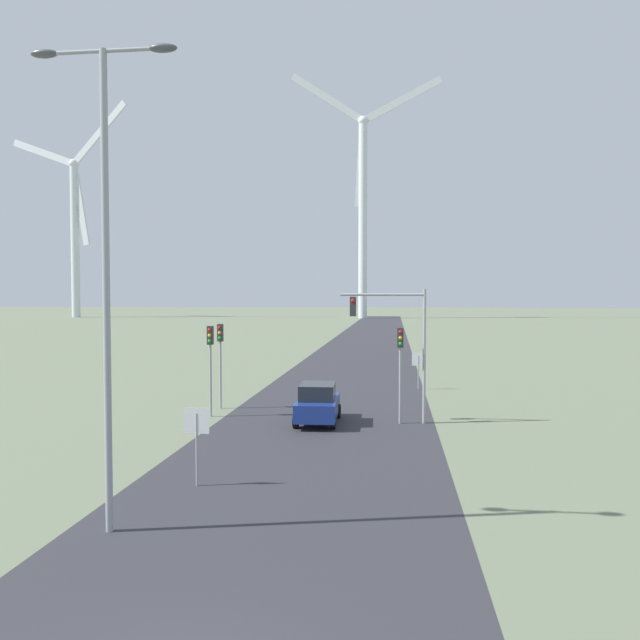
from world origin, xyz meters
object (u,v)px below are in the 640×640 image
object	(u,v)px
traffic_light_mast_overhead	(396,329)
car_approaching	(318,403)
traffic_light_post_near_right	(400,354)
wind_turbine_far_left	(75,220)
traffic_light_post_mid_left	(220,347)
stop_sign_near	(197,431)
traffic_light_post_near_left	(210,351)
stop_sign_far	(418,364)
wind_turbine_left	(363,197)
streetlamp	(106,237)

from	to	relation	value
traffic_light_mast_overhead	car_approaching	world-z (taller)	traffic_light_mast_overhead
car_approaching	traffic_light_post_near_right	bearing A→B (deg)	4.54
wind_turbine_far_left	traffic_light_mast_overhead	bearing A→B (deg)	-56.83
traffic_light_post_mid_left	car_approaching	world-z (taller)	traffic_light_post_mid_left
stop_sign_near	car_approaching	size ratio (longest dim) A/B	0.58
traffic_light_post_near_left	traffic_light_post_mid_left	xyz separation A→B (m)	(-0.12, 2.16, -0.00)
stop_sign_far	wind_turbine_left	bearing A→B (deg)	94.46
wind_turbine_far_left	wind_turbine_left	size ratio (longest dim) A/B	0.89
traffic_light_mast_overhead	wind_turbine_left	distance (m)	134.44
traffic_light_post_near_right	streetlamp	bearing A→B (deg)	-117.60
traffic_light_post_near_left	traffic_light_post_near_right	xyz separation A→B (m)	(9.09, -0.58, -0.00)
traffic_light_post_mid_left	traffic_light_mast_overhead	distance (m)	9.42
streetlamp	car_approaching	world-z (taller)	streetlamp
stop_sign_far	traffic_light_mast_overhead	size ratio (longest dim) A/B	0.37
stop_sign_far	wind_turbine_far_left	size ratio (longest dim) A/B	0.04
stop_sign_near	traffic_light_mast_overhead	xyz separation A→B (m)	(6.10, 10.32, 2.63)
stop_sign_near	wind_turbine_left	size ratio (longest dim) A/B	0.04
stop_sign_near	traffic_light_post_near_right	world-z (taller)	traffic_light_post_near_right
traffic_light_post_mid_left	wind_turbine_left	bearing A→B (deg)	89.55
stop_sign_near	wind_turbine_left	xyz separation A→B (m)	(-1.88, 141.86, 29.26)
streetlamp	traffic_light_post_mid_left	distance (m)	17.33
streetlamp	wind_turbine_left	world-z (taller)	wind_turbine_left
traffic_light_mast_overhead	stop_sign_near	bearing A→B (deg)	-120.59
traffic_light_post_mid_left	wind_turbine_far_left	xyz separation A→B (m)	(-75.89, 127.28, 22.89)
traffic_light_post_near_left	wind_turbine_left	size ratio (longest dim) A/B	0.07
wind_turbine_left	traffic_light_post_near_right	bearing A→B (deg)	-86.44
traffic_light_post_near_right	stop_sign_far	bearing A→B (deg)	83.29
streetlamp	traffic_light_post_near_left	size ratio (longest dim) A/B	2.70
car_approaching	wind_turbine_far_left	world-z (taller)	wind_turbine_far_left
traffic_light_mast_overhead	traffic_light_post_near_left	bearing A→B (deg)	177.44
stop_sign_far	car_approaching	size ratio (longest dim) A/B	0.55
wind_turbine_far_left	wind_turbine_left	world-z (taller)	wind_turbine_left
streetlamp	wind_turbine_far_left	bearing A→B (deg)	118.37
stop_sign_far	car_approaching	bearing A→B (deg)	-114.65
traffic_light_post_near_left	traffic_light_post_near_right	bearing A→B (deg)	-3.64
stop_sign_far	traffic_light_post_near_right	world-z (taller)	traffic_light_post_near_right
stop_sign_far	streetlamp	bearing A→B (deg)	-109.19
traffic_light_mast_overhead	wind_turbine_left	size ratio (longest dim) A/B	0.10
stop_sign_near	traffic_light_post_near_right	xyz separation A→B (m)	(6.31, 10.14, 1.51)
wind_turbine_far_left	stop_sign_near	bearing A→B (deg)	-60.66
traffic_light_post_near_left	car_approaching	xyz separation A→B (m)	(5.33, -0.88, -2.30)
stop_sign_near	traffic_light_post_near_right	distance (m)	12.04
stop_sign_near	car_approaching	distance (m)	10.20
wind_turbine_left	stop_sign_far	bearing A→B (deg)	-85.54
traffic_light_mast_overhead	car_approaching	size ratio (longest dim) A/B	1.48
traffic_light_mast_overhead	wind_turbine_left	bearing A→B (deg)	93.47
traffic_light_post_near_left	traffic_light_post_mid_left	distance (m)	2.17
stop_sign_far	stop_sign_near	bearing A→B (deg)	-110.03
traffic_light_post_near_left	car_approaching	bearing A→B (deg)	-9.33
traffic_light_post_mid_left	wind_turbine_left	xyz separation A→B (m)	(1.02, 128.98, 27.75)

